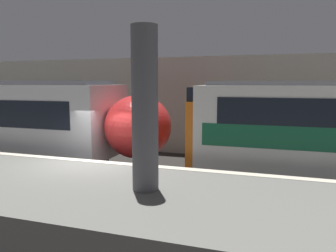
% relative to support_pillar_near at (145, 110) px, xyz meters
% --- Properties ---
extents(ground_plane, '(120.00, 120.00, 0.00)m').
position_rel_support_pillar_near_xyz_m(ground_plane, '(-2.55, 2.06, -2.87)').
color(ground_plane, '#282623').
extents(platform, '(40.00, 4.23, 1.10)m').
position_rel_support_pillar_near_xyz_m(platform, '(-2.55, -0.05, -2.32)').
color(platform, slate).
rests_on(platform, ground).
extents(station_rear_barrier, '(50.00, 0.15, 4.65)m').
position_rel_support_pillar_near_xyz_m(station_rear_barrier, '(-2.55, 8.67, -0.54)').
color(station_rear_barrier, '#B2AD9E').
rests_on(station_rear_barrier, ground).
extents(support_pillar_near, '(0.57, 0.57, 3.55)m').
position_rel_support_pillar_near_xyz_m(support_pillar_near, '(0.00, 0.00, 0.00)').
color(support_pillar_near, '#56565B').
rests_on(support_pillar_near, platform).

